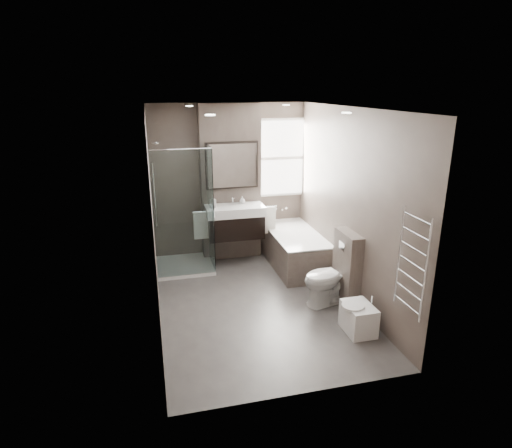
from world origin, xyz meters
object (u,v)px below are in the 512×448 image
object	(u,v)px
vanity	(235,221)
bathtub	(294,247)
toilet	(330,277)
bidet	(358,318)

from	to	relation	value
vanity	bathtub	size ratio (longest dim) A/B	0.59
vanity	bathtub	xyz separation A→B (m)	(0.92, -0.33, -0.43)
toilet	bidet	bearing A→B (deg)	-9.80
bathtub	toilet	bearing A→B (deg)	-88.09
bathtub	toilet	size ratio (longest dim) A/B	2.09
bidet	toilet	bearing A→B (deg)	93.35
toilet	bidet	world-z (taller)	toilet
bathtub	toilet	distance (m)	1.35
vanity	toilet	bearing A→B (deg)	-59.88
toilet	bidet	distance (m)	0.79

